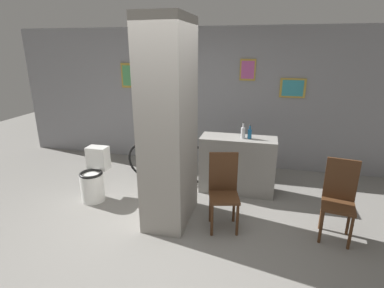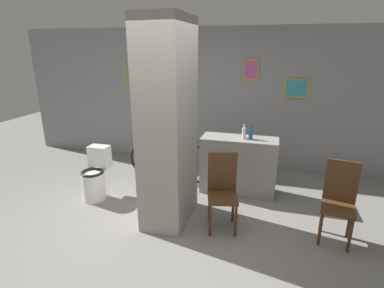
{
  "view_description": "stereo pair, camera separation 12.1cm",
  "coord_description": "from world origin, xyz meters",
  "px_view_note": "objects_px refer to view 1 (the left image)",
  "views": [
    {
      "loc": [
        1.03,
        -3.01,
        2.25
      ],
      "look_at": [
        0.09,
        0.85,
        0.95
      ],
      "focal_mm": 28.0,
      "sensor_mm": 36.0,
      "label": 1
    },
    {
      "loc": [
        1.15,
        -2.98,
        2.25
      ],
      "look_at": [
        0.09,
        0.85,
        0.95
      ],
      "focal_mm": 28.0,
      "sensor_mm": 36.0,
      "label": 2
    }
  ],
  "objects_px": {
    "toilet": "(94,178)",
    "chair_near_pillar": "(224,188)",
    "chair_by_doorway": "(339,197)",
    "bottle_tall": "(243,132)",
    "bicycle": "(170,161)"
  },
  "relations": [
    {
      "from": "toilet",
      "to": "chair_near_pillar",
      "type": "xyz_separation_m",
      "value": [
        2.01,
        -0.26,
        0.19
      ]
    },
    {
      "from": "chair_by_doorway",
      "to": "bottle_tall",
      "type": "bearing_deg",
      "value": 153.01
    },
    {
      "from": "chair_by_doorway",
      "to": "bicycle",
      "type": "relative_size",
      "value": 0.62
    },
    {
      "from": "chair_by_doorway",
      "to": "bottle_tall",
      "type": "xyz_separation_m",
      "value": [
        -1.24,
        0.92,
        0.47
      ]
    },
    {
      "from": "chair_near_pillar",
      "to": "chair_by_doorway",
      "type": "xyz_separation_m",
      "value": [
        1.38,
        0.1,
        0.0
      ]
    },
    {
      "from": "chair_near_pillar",
      "to": "chair_by_doorway",
      "type": "relative_size",
      "value": 1.0
    },
    {
      "from": "chair_by_doorway",
      "to": "toilet",
      "type": "bearing_deg",
      "value": -173.08
    },
    {
      "from": "toilet",
      "to": "bicycle",
      "type": "relative_size",
      "value": 0.5
    },
    {
      "from": "chair_near_pillar",
      "to": "bicycle",
      "type": "xyz_separation_m",
      "value": [
        -1.09,
        1.18,
        -0.18
      ]
    },
    {
      "from": "bicycle",
      "to": "chair_by_doorway",
      "type": "bearing_deg",
      "value": -23.51
    },
    {
      "from": "chair_near_pillar",
      "to": "bottle_tall",
      "type": "height_order",
      "value": "bottle_tall"
    },
    {
      "from": "bottle_tall",
      "to": "chair_near_pillar",
      "type": "bearing_deg",
      "value": -97.81
    },
    {
      "from": "chair_near_pillar",
      "to": "chair_by_doorway",
      "type": "height_order",
      "value": "same"
    },
    {
      "from": "toilet",
      "to": "chair_by_doorway",
      "type": "xyz_separation_m",
      "value": [
        3.39,
        -0.15,
        0.19
      ]
    },
    {
      "from": "chair_near_pillar",
      "to": "bottle_tall",
      "type": "bearing_deg",
      "value": 68.33
    }
  ]
}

